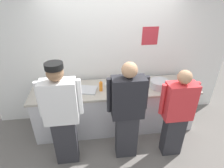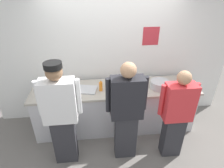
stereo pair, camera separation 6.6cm
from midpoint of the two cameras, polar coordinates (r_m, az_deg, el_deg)
The scene contains 14 objects.
ground_plane at distance 3.71m, azimuth 2.17°, elevation -16.42°, with size 9.00×9.00×0.00m, color slate.
wall_back at distance 3.69m, azimuth 0.65°, elevation 9.51°, with size 4.77×0.11×2.80m.
prep_counter at distance 3.70m, azimuth 1.46°, elevation -7.15°, with size 3.04×0.74×0.91m.
chef_near_left at distance 2.85m, azimuth -14.66°, elevation -8.83°, with size 0.63×0.24×1.75m.
chef_center at distance 2.87m, azimuth 5.10°, elevation -8.34°, with size 0.62×0.24×1.71m.
chef_far_right at distance 3.10m, azimuth 19.63°, elevation -8.72°, with size 0.58×0.24×1.57m.
plate_stack_front at distance 3.57m, azimuth -15.95°, elevation -0.79°, with size 0.24×0.24×0.05m.
plate_stack_rear at distance 3.47m, azimuth 0.58°, elevation -0.20°, with size 0.24×0.24×0.07m.
mixing_bowl_steel at distance 3.53m, azimuth 14.87°, elevation -0.13°, with size 0.35×0.35×0.14m, color #B7BABF.
sheet_tray at distance 3.41m, azimuth -8.52°, elevation -1.59°, with size 0.52×0.29×0.02m, color #B7BABF.
squeeze_bottle_primary at distance 3.32m, azimuth -2.86°, elevation -0.56°, with size 0.06×0.06×0.20m.
squeeze_bottle_secondary at distance 3.81m, azimuth 20.70°, elevation 1.54°, with size 0.06×0.06×0.19m.
ramekin_orange_sauce at distance 3.59m, azimuth 20.06°, elevation -1.29°, with size 0.09×0.09×0.05m.
ramekin_yellow_sauce at distance 3.60m, azimuth 9.14°, elevation 0.27°, with size 0.08×0.08×0.04m.
Camera 2 is at (-0.37, -2.55, 2.66)m, focal length 30.01 mm.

